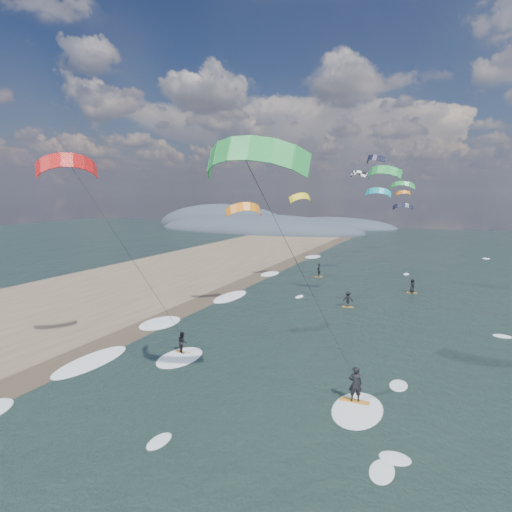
% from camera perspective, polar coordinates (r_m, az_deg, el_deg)
% --- Properties ---
extents(ground, '(260.00, 260.00, 0.00)m').
position_cam_1_polar(ground, '(21.50, -11.58, -23.60)').
color(ground, black).
rests_on(ground, ground).
extents(sand_strip, '(26.00, 240.00, 0.00)m').
position_cam_1_polar(sand_strip, '(44.18, -29.90, -7.56)').
color(sand_strip, brown).
rests_on(sand_strip, ground).
extents(wet_sand_strip, '(3.00, 240.00, 0.00)m').
position_cam_1_polar(wet_sand_strip, '(35.49, -18.15, -10.60)').
color(wet_sand_strip, '#382D23').
rests_on(wet_sand_strip, ground).
extents(coastal_hills, '(80.00, 41.00, 15.00)m').
position_cam_1_polar(coastal_hills, '(135.07, -0.51, 3.69)').
color(coastal_hills, '#3D4756').
rests_on(coastal_hills, ground).
extents(kitesurfer_near_a, '(8.03, 8.46, 14.24)m').
position_cam_1_polar(kitesurfer_near_a, '(18.66, 1.14, 7.20)').
color(kitesurfer_near_a, '#C57C22').
rests_on(kitesurfer_near_a, ground).
extents(kitesurfer_near_b, '(6.76, 9.05, 14.20)m').
position_cam_1_polar(kitesurfer_near_b, '(27.88, -18.89, 2.95)').
color(kitesurfer_near_b, '#C57C22').
rests_on(kitesurfer_near_b, ground).
extents(far_kitesurfers, '(13.38, 14.60, 1.84)m').
position_cam_1_polar(far_kitesurfers, '(49.95, 13.66, -3.91)').
color(far_kitesurfers, '#C57C22').
rests_on(far_kitesurfers, ground).
extents(bg_kite_field, '(13.71, 75.08, 8.71)m').
position_cam_1_polar(bg_kite_field, '(71.06, 15.62, 8.89)').
color(bg_kite_field, orange).
rests_on(bg_kite_field, ground).
extents(shoreline_surf, '(2.40, 79.40, 0.11)m').
position_cam_1_polar(shoreline_surf, '(38.25, -11.98, -8.97)').
color(shoreline_surf, white).
rests_on(shoreline_surf, ground).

